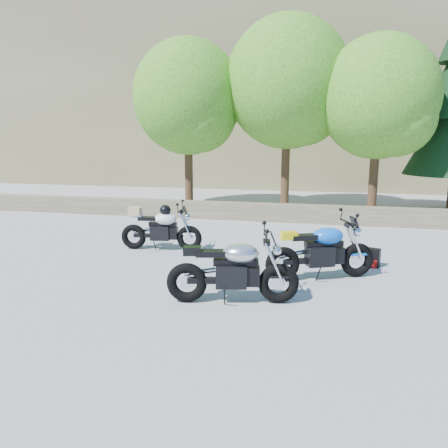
{
  "coord_description": "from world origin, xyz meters",
  "views": [
    {
      "loc": [
        2.14,
        -7.35,
        2.46
      ],
      "look_at": [
        0.2,
        1.0,
        0.75
      ],
      "focal_mm": 35.0,
      "sensor_mm": 36.0,
      "label": 1
    }
  ],
  "objects_px": {
    "blue_bike": "(322,252)",
    "backpack": "(373,258)",
    "white_bike": "(161,228)",
    "silver_bike": "(234,271)"
  },
  "relations": [
    {
      "from": "silver_bike",
      "to": "backpack",
      "type": "distance_m",
      "value": 3.33
    },
    {
      "from": "white_bike",
      "to": "backpack",
      "type": "bearing_deg",
      "value": -10.39
    },
    {
      "from": "white_bike",
      "to": "blue_bike",
      "type": "relative_size",
      "value": 0.96
    },
    {
      "from": "blue_bike",
      "to": "backpack",
      "type": "xyz_separation_m",
      "value": [
        0.97,
        1.0,
        -0.32
      ]
    },
    {
      "from": "blue_bike",
      "to": "backpack",
      "type": "bearing_deg",
      "value": 21.9
    },
    {
      "from": "silver_bike",
      "to": "blue_bike",
      "type": "bearing_deg",
      "value": 36.95
    },
    {
      "from": "blue_bike",
      "to": "white_bike",
      "type": "bearing_deg",
      "value": 135.7
    },
    {
      "from": "silver_bike",
      "to": "white_bike",
      "type": "bearing_deg",
      "value": 117.43
    },
    {
      "from": "silver_bike",
      "to": "blue_bike",
      "type": "distance_m",
      "value": 1.92
    },
    {
      "from": "white_bike",
      "to": "backpack",
      "type": "distance_m",
      "value": 4.47
    }
  ]
}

